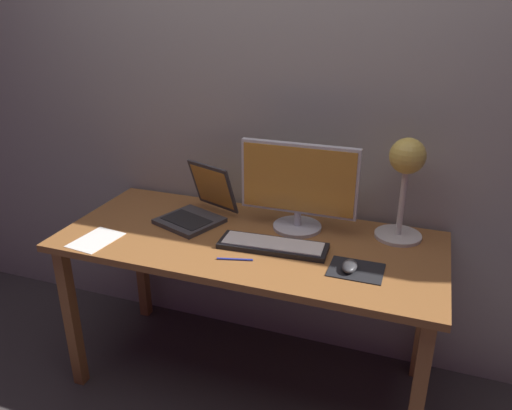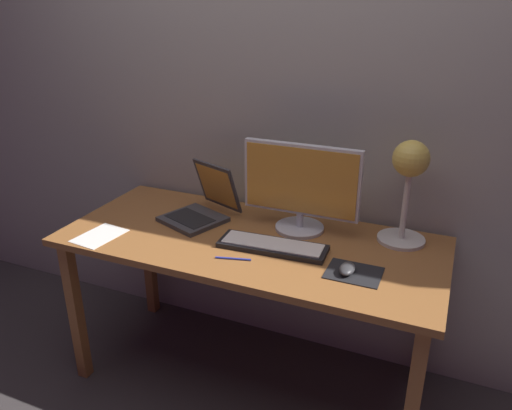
# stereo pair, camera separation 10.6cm
# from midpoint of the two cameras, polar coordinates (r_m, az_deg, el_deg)

# --- Properties ---
(ground_plane) EXTENTS (4.80, 4.80, 0.00)m
(ground_plane) POSITION_cam_midpoint_polar(r_m,az_deg,el_deg) (2.52, 0.65, -19.06)
(ground_plane) COLOR #383333
(ground_plane) RESTS_ON ground
(back_wall) EXTENTS (4.80, 0.06, 2.60)m
(back_wall) POSITION_cam_midpoint_polar(r_m,az_deg,el_deg) (2.28, 4.73, 13.10)
(back_wall) COLOR #9E998E
(back_wall) RESTS_ON ground
(desk) EXTENTS (1.60, 0.70, 0.74)m
(desk) POSITION_cam_midpoint_polar(r_m,az_deg,el_deg) (2.14, 0.73, -5.76)
(desk) COLOR #935B2D
(desk) RESTS_ON ground
(monitor) EXTENTS (0.51, 0.21, 0.38)m
(monitor) POSITION_cam_midpoint_polar(r_m,az_deg,el_deg) (2.11, 6.59, 2.18)
(monitor) COLOR silver
(monitor) RESTS_ON desk
(keyboard_main) EXTENTS (0.45, 0.17, 0.03)m
(keyboard_main) POSITION_cam_midpoint_polar(r_m,az_deg,el_deg) (2.02, 3.42, -4.69)
(keyboard_main) COLOR black
(keyboard_main) RESTS_ON desk
(laptop) EXTENTS (0.34, 0.38, 0.24)m
(laptop) POSITION_cam_midpoint_polar(r_m,az_deg,el_deg) (2.28, -4.60, 0.20)
(laptop) COLOR #38383A
(laptop) RESTS_ON desk
(desk_lamp) EXTENTS (0.20, 0.20, 0.43)m
(desk_lamp) POSITION_cam_midpoint_polar(r_m,az_deg,el_deg) (2.07, 18.51, 3.41)
(desk_lamp) COLOR beige
(desk_lamp) RESTS_ON desk
(mousepad) EXTENTS (0.20, 0.16, 0.00)m
(mousepad) POSITION_cam_midpoint_polar(r_m,az_deg,el_deg) (1.89, 12.71, -7.59)
(mousepad) COLOR black
(mousepad) RESTS_ON desk
(mouse) EXTENTS (0.06, 0.10, 0.03)m
(mouse) POSITION_cam_midpoint_polar(r_m,az_deg,el_deg) (1.88, 11.97, -7.16)
(mouse) COLOR #38383A
(mouse) RESTS_ON mousepad
(paper_sheet_near_mouse) EXTENTS (0.17, 0.23, 0.00)m
(paper_sheet_near_mouse) POSITION_cam_midpoint_polar(r_m,az_deg,el_deg) (2.21, -16.14, -3.41)
(paper_sheet_near_mouse) COLOR white
(paper_sheet_near_mouse) RESTS_ON desk
(pen) EXTENTS (0.14, 0.04, 0.01)m
(pen) POSITION_cam_midpoint_polar(r_m,az_deg,el_deg) (1.94, -1.06, -6.16)
(pen) COLOR #2633A5
(pen) RESTS_ON desk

